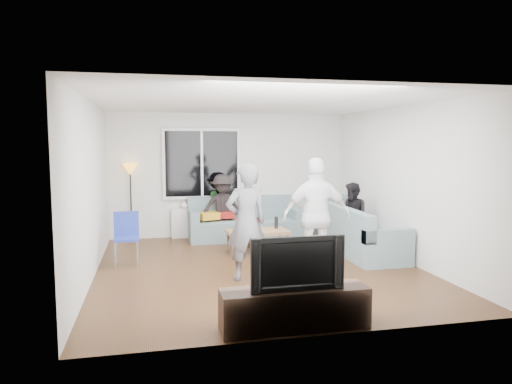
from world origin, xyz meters
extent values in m
cube|color=#56351C|center=(0.00, 0.00, -0.02)|extent=(5.00, 5.50, 0.04)
cube|color=white|center=(0.00, 0.00, 2.62)|extent=(5.00, 5.50, 0.04)
cube|color=silver|center=(0.00, 2.77, 1.30)|extent=(5.00, 0.04, 2.60)
cube|color=silver|center=(0.00, -2.77, 1.30)|extent=(5.00, 0.04, 2.60)
cube|color=silver|center=(-2.52, 0.00, 1.30)|extent=(0.04, 5.50, 2.60)
cube|color=silver|center=(2.52, 0.00, 1.30)|extent=(0.04, 5.50, 2.60)
cube|color=white|center=(-0.60, 2.69, 1.55)|extent=(1.62, 0.06, 1.47)
cube|color=black|center=(-0.60, 2.65, 1.55)|extent=(1.50, 0.02, 1.35)
cube|color=white|center=(-0.60, 2.64, 1.55)|extent=(0.05, 0.03, 1.35)
cube|color=silver|center=(-0.60, 2.65, 0.31)|extent=(1.30, 0.12, 0.62)
imported|color=#266127|center=(-0.39, 2.62, 0.80)|extent=(0.24, 0.21, 0.37)
imported|color=silver|center=(-0.98, 2.62, 0.70)|extent=(0.17, 0.17, 0.16)
cube|color=slate|center=(2.29, 2.27, 0.42)|extent=(0.85, 0.85, 0.85)
cube|color=orange|center=(-0.52, 2.25, 0.51)|extent=(0.45, 0.41, 0.14)
cube|color=maroon|center=(-0.15, 2.33, 0.51)|extent=(0.37, 0.32, 0.13)
cube|color=#A0754D|center=(0.23, 1.07, 0.20)|extent=(1.12, 0.64, 0.40)
cylinder|color=#9A1C42|center=(0.17, 1.13, 0.49)|extent=(0.17, 0.17, 0.17)
imported|color=#54545A|center=(-0.31, -0.60, 0.84)|extent=(0.66, 0.48, 1.69)
imported|color=white|center=(0.81, -0.47, 0.88)|extent=(1.08, 0.54, 1.76)
imported|color=black|center=(2.02, 0.92, 0.62)|extent=(0.61, 0.70, 1.25)
imported|color=black|center=(-0.23, 2.30, 0.67)|extent=(0.89, 0.54, 1.35)
cube|color=#312018|center=(-0.16, -2.50, 0.22)|extent=(1.60, 0.40, 0.44)
imported|color=black|center=(-0.16, -2.50, 0.73)|extent=(1.01, 0.13, 0.58)
cylinder|color=black|center=(0.61, 1.17, 0.51)|extent=(0.07, 0.07, 0.22)
cylinder|color=black|center=(0.27, 1.24, 0.50)|extent=(0.07, 0.07, 0.21)
cylinder|color=#BC480B|center=(-0.12, 1.17, 0.50)|extent=(0.07, 0.07, 0.20)
camera|label=1|loc=(-1.63, -7.19, 1.99)|focal=33.12mm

